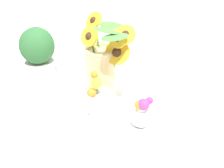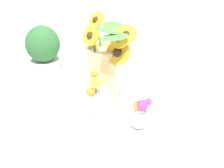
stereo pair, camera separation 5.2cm
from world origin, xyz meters
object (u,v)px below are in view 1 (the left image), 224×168
object	(u,v)px
serving_tray	(112,113)
potted_plant	(38,52)
mason_jar_sunflowers	(103,69)
vase_small_center	(100,104)
vase_bulb_right	(141,114)

from	to	relation	value
serving_tray	potted_plant	world-z (taller)	potted_plant
mason_jar_sunflowers	potted_plant	size ratio (longest dim) A/B	1.45
vase_small_center	potted_plant	world-z (taller)	potted_plant
vase_small_center	potted_plant	size ratio (longest dim) A/B	0.74
vase_small_center	mason_jar_sunflowers	bearing A→B (deg)	124.56
vase_bulb_right	potted_plant	bearing A→B (deg)	175.97
vase_bulb_right	potted_plant	world-z (taller)	potted_plant
serving_tray	vase_small_center	distance (m)	0.10
serving_tray	mason_jar_sunflowers	world-z (taller)	mason_jar_sunflowers
mason_jar_sunflowers	serving_tray	bearing A→B (deg)	-26.36
potted_plant	vase_bulb_right	bearing A→B (deg)	-4.03
vase_bulb_right	potted_plant	size ratio (longest dim) A/B	0.49
mason_jar_sunflowers	potted_plant	world-z (taller)	mason_jar_sunflowers
serving_tray	vase_bulb_right	bearing A→B (deg)	-2.98
mason_jar_sunflowers	potted_plant	xyz separation A→B (m)	(-0.38, -0.00, -0.04)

